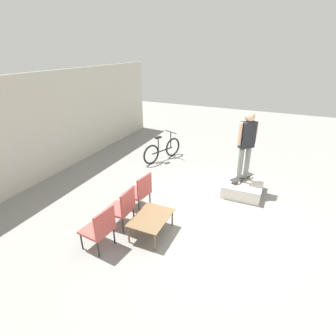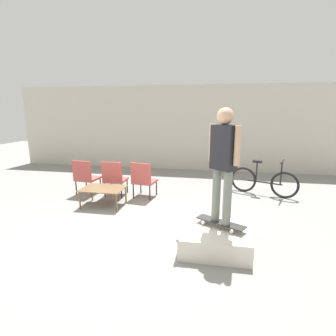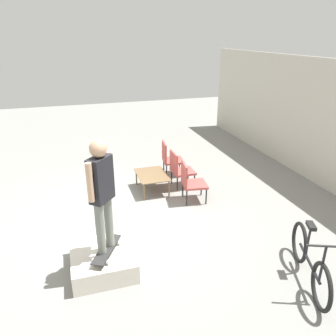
# 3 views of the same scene
# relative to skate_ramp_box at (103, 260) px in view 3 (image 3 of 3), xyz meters

# --- Properties ---
(ground_plane) EXTENTS (24.00, 24.00, 0.00)m
(ground_plane) POSITION_rel_skate_ramp_box_xyz_m (-1.53, 0.44, -0.17)
(ground_plane) COLOR gray
(house_wall_back) EXTENTS (12.00, 0.06, 3.00)m
(house_wall_back) POSITION_rel_skate_ramp_box_xyz_m (-1.53, 5.53, 1.33)
(house_wall_back) COLOR beige
(house_wall_back) RESTS_ON ground_plane
(skate_ramp_box) EXTENTS (1.08, 0.98, 0.35)m
(skate_ramp_box) POSITION_rel_skate_ramp_box_xyz_m (0.00, 0.00, 0.00)
(skate_ramp_box) COLOR silver
(skate_ramp_box) RESTS_ON ground_plane
(skateboard_on_ramp) EXTENTS (0.80, 0.56, 0.07)m
(skateboard_on_ramp) POSITION_rel_skate_ramp_box_xyz_m (0.08, 0.07, 0.25)
(skateboard_on_ramp) COLOR #2D2D2D
(skateboard_on_ramp) RESTS_ON skate_ramp_box
(person_skater) EXTENTS (0.45, 0.41, 1.76)m
(person_skater) POSITION_rel_skate_ramp_box_xyz_m (0.08, 0.07, 1.30)
(person_skater) COLOR gray
(person_skater) RESTS_ON skateboard_on_ramp
(coffee_table) EXTENTS (0.96, 0.69, 0.42)m
(coffee_table) POSITION_rel_skate_ramp_box_xyz_m (-2.52, 1.47, 0.21)
(coffee_table) COLOR brown
(coffee_table) RESTS_ON ground_plane
(patio_chair_left) EXTENTS (0.58, 0.58, 0.91)m
(patio_chair_left) POSITION_rel_skate_ramp_box_xyz_m (-3.30, 2.16, 0.33)
(patio_chair_left) COLOR black
(patio_chair_left) RESTS_ON ground_plane
(patio_chair_center) EXTENTS (0.52, 0.52, 0.91)m
(patio_chair_center) POSITION_rel_skate_ramp_box_xyz_m (-2.52, 2.15, 0.33)
(patio_chair_center) COLOR black
(patio_chair_center) RESTS_ON ground_plane
(patio_chair_right) EXTENTS (0.59, 0.59, 0.91)m
(patio_chair_right) POSITION_rel_skate_ramp_box_xyz_m (-1.76, 2.16, 0.33)
(patio_chair_right) COLOR black
(patio_chair_right) RESTS_ON ground_plane
(bicycle) EXTENTS (1.60, 0.74, 0.94)m
(bicycle) POSITION_rel_skate_ramp_box_xyz_m (1.20, 2.94, 0.19)
(bicycle) COLOR black
(bicycle) RESTS_ON ground_plane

